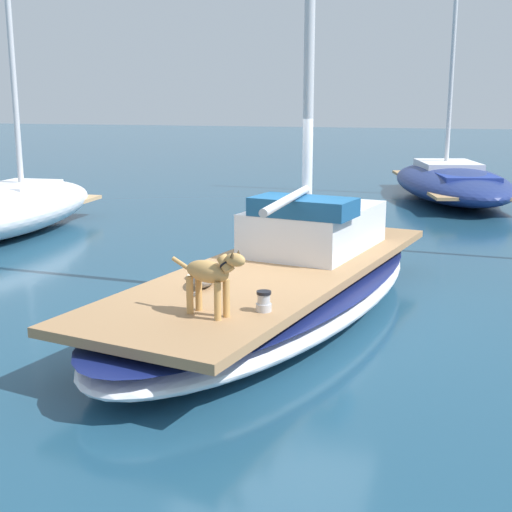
{
  "coord_description": "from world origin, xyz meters",
  "views": [
    {
      "loc": [
        2.2,
        -8.45,
        2.77
      ],
      "look_at": [
        0.0,
        -1.0,
        1.01
      ],
      "focal_mm": 49.05,
      "sensor_mm": 36.0,
      "label": 1
    }
  ],
  "objects_px": {
    "dog_tan": "(211,275)",
    "deck_winch": "(264,302)",
    "moored_boat_far_astern": "(452,181)",
    "coiled_rope": "(200,276)",
    "moored_boat_port_side": "(7,208)",
    "dog_grey": "(206,276)",
    "sailboat_main": "(278,290)"
  },
  "relations": [
    {
      "from": "dog_tan",
      "to": "moored_boat_far_astern",
      "type": "height_order",
      "value": "moored_boat_far_astern"
    },
    {
      "from": "dog_tan",
      "to": "moored_boat_far_astern",
      "type": "xyz_separation_m",
      "value": [
        2.02,
        13.93,
        -0.57
      ]
    },
    {
      "from": "coiled_rope",
      "to": "dog_grey",
      "type": "bearing_deg",
      "value": -56.46
    },
    {
      "from": "dog_grey",
      "to": "moored_boat_far_astern",
      "type": "xyz_separation_m",
      "value": [
        2.49,
        12.85,
        -0.25
      ]
    },
    {
      "from": "dog_grey",
      "to": "coiled_rope",
      "type": "bearing_deg",
      "value": 123.54
    },
    {
      "from": "deck_winch",
      "to": "dog_grey",
      "type": "bearing_deg",
      "value": 139.39
    },
    {
      "from": "dog_tan",
      "to": "dog_grey",
      "type": "relative_size",
      "value": 0.95
    },
    {
      "from": "moored_boat_port_side",
      "to": "coiled_rope",
      "type": "bearing_deg",
      "value": -37.75
    },
    {
      "from": "sailboat_main",
      "to": "deck_winch",
      "type": "bearing_deg",
      "value": -79.53
    },
    {
      "from": "deck_winch",
      "to": "coiled_rope",
      "type": "relative_size",
      "value": 0.65
    },
    {
      "from": "coiled_rope",
      "to": "moored_boat_far_astern",
      "type": "bearing_deg",
      "value": 78.04
    },
    {
      "from": "deck_winch",
      "to": "coiled_rope",
      "type": "height_order",
      "value": "deck_winch"
    },
    {
      "from": "dog_tan",
      "to": "deck_winch",
      "type": "distance_m",
      "value": 0.63
    },
    {
      "from": "dog_tan",
      "to": "deck_winch",
      "type": "height_order",
      "value": "dog_tan"
    },
    {
      "from": "dog_tan",
      "to": "dog_grey",
      "type": "bearing_deg",
      "value": 113.34
    },
    {
      "from": "dog_tan",
      "to": "dog_grey",
      "type": "height_order",
      "value": "dog_tan"
    },
    {
      "from": "deck_winch",
      "to": "moored_boat_port_side",
      "type": "distance_m",
      "value": 9.19
    },
    {
      "from": "dog_tan",
      "to": "moored_boat_far_astern",
      "type": "distance_m",
      "value": 14.09
    },
    {
      "from": "sailboat_main",
      "to": "dog_grey",
      "type": "height_order",
      "value": "dog_grey"
    },
    {
      "from": "dog_grey",
      "to": "deck_winch",
      "type": "height_order",
      "value": "dog_grey"
    },
    {
      "from": "sailboat_main",
      "to": "dog_tan",
      "type": "relative_size",
      "value": 8.39
    },
    {
      "from": "dog_grey",
      "to": "moored_boat_far_astern",
      "type": "height_order",
      "value": "moored_boat_far_astern"
    },
    {
      "from": "dog_grey",
      "to": "coiled_rope",
      "type": "height_order",
      "value": "dog_grey"
    },
    {
      "from": "sailboat_main",
      "to": "deck_winch",
      "type": "relative_size",
      "value": 36.11
    },
    {
      "from": "deck_winch",
      "to": "moored_boat_far_astern",
      "type": "distance_m",
      "value": 13.73
    },
    {
      "from": "moored_boat_port_side",
      "to": "moored_boat_far_astern",
      "type": "height_order",
      "value": "moored_boat_far_astern"
    },
    {
      "from": "dog_tan",
      "to": "deck_winch",
      "type": "relative_size",
      "value": 4.31
    },
    {
      "from": "coiled_rope",
      "to": "dog_tan",
      "type": "bearing_deg",
      "value": -64.49
    },
    {
      "from": "deck_winch",
      "to": "coiled_rope",
      "type": "distance_m",
      "value": 1.53
    },
    {
      "from": "deck_winch",
      "to": "moored_boat_far_astern",
      "type": "height_order",
      "value": "moored_boat_far_astern"
    },
    {
      "from": "dog_tan",
      "to": "moored_boat_far_astern",
      "type": "bearing_deg",
      "value": 81.75
    },
    {
      "from": "sailboat_main",
      "to": "moored_boat_far_astern",
      "type": "bearing_deg",
      "value": 80.68
    }
  ]
}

